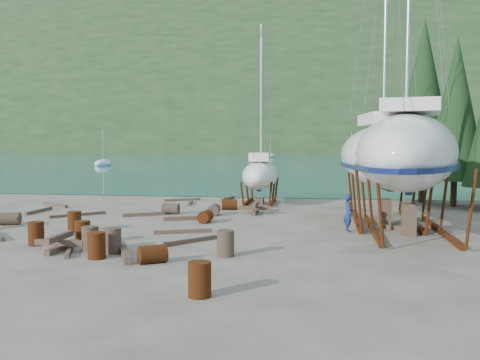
# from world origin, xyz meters

# --- Properties ---
(ground) EXTENTS (600.00, 600.00, 0.00)m
(ground) POSITION_xyz_m (0.00, 0.00, 0.00)
(ground) COLOR #555143
(ground) RESTS_ON ground
(bay_water) EXTENTS (700.00, 700.00, 0.00)m
(bay_water) POSITION_xyz_m (0.00, 315.00, 0.01)
(bay_water) COLOR #1B6788
(bay_water) RESTS_ON ground
(far_hill) EXTENTS (800.00, 360.00, 110.00)m
(far_hill) POSITION_xyz_m (0.00, 320.00, 0.00)
(far_hill) COLOR #1D361B
(far_hill) RESTS_ON ground
(far_house_left) EXTENTS (6.60, 5.60, 5.60)m
(far_house_left) POSITION_xyz_m (-60.00, 190.00, 2.92)
(far_house_left) COLOR beige
(far_house_left) RESTS_ON ground
(far_house_center) EXTENTS (6.60, 5.60, 5.60)m
(far_house_center) POSITION_xyz_m (-20.00, 190.00, 2.92)
(far_house_center) COLOR beige
(far_house_center) RESTS_ON ground
(far_house_right) EXTENTS (6.60, 5.60, 5.60)m
(far_house_right) POSITION_xyz_m (30.00, 190.00, 2.92)
(far_house_right) COLOR beige
(far_house_right) RESTS_ON ground
(cypress_near_right) EXTENTS (3.60, 3.60, 10.00)m
(cypress_near_right) POSITION_xyz_m (12.50, 12.00, 5.79)
(cypress_near_right) COLOR black
(cypress_near_right) RESTS_ON ground
(cypress_back_left) EXTENTS (4.14, 4.14, 11.50)m
(cypress_back_left) POSITION_xyz_m (11.00, 14.00, 6.66)
(cypress_back_left) COLOR black
(cypress_back_left) RESTS_ON ground
(moored_boat_left) EXTENTS (2.00, 5.00, 6.05)m
(moored_boat_left) POSITION_xyz_m (-30.00, 60.00, 0.39)
(moored_boat_left) COLOR white
(moored_boat_left) RESTS_ON ground
(moored_boat_mid) EXTENTS (2.00, 5.00, 6.05)m
(moored_boat_mid) POSITION_xyz_m (10.00, 80.00, 0.39)
(moored_boat_mid) COLOR white
(moored_boat_mid) RESTS_ON ground
(moored_boat_far) EXTENTS (2.00, 5.00, 6.05)m
(moored_boat_far) POSITION_xyz_m (-8.00, 110.00, 0.39)
(moored_boat_far) COLOR white
(moored_boat_far) RESTS_ON ground
(large_sailboat_near) EXTENTS (6.44, 14.11, 21.42)m
(large_sailboat_near) POSITION_xyz_m (8.33, 2.16, 3.44)
(large_sailboat_near) COLOR white
(large_sailboat_near) RESTS_ON ground
(large_sailboat_far) EXTENTS (5.02, 12.76, 19.65)m
(large_sailboat_far) POSITION_xyz_m (7.68, 4.80, 3.21)
(large_sailboat_far) COLOR white
(large_sailboat_far) RESTS_ON ground
(small_sailboat_shore) EXTENTS (2.50, 7.01, 11.06)m
(small_sailboat_shore) POSITION_xyz_m (0.97, 11.77, 1.83)
(small_sailboat_shore) COLOR white
(small_sailboat_shore) RESTS_ON ground
(worker) EXTENTS (0.51, 0.65, 1.59)m
(worker) POSITION_xyz_m (5.90, 1.99, 0.80)
(worker) COLOR navy
(worker) RESTS_ON ground
(drum_3) EXTENTS (0.58, 0.58, 0.88)m
(drum_3) POSITION_xyz_m (-2.52, -4.70, 0.44)
(drum_3) COLOR #623410
(drum_3) RESTS_ON ground
(drum_4) EXTENTS (0.96, 0.71, 0.58)m
(drum_4) POSITION_xyz_m (-0.39, 8.47, 0.29)
(drum_4) COLOR #623410
(drum_4) RESTS_ON ground
(drum_5) EXTENTS (0.58, 0.58, 0.88)m
(drum_5) POSITION_xyz_m (1.62, -3.72, 0.44)
(drum_5) COLOR #2D2823
(drum_5) RESTS_ON ground
(drum_6) EXTENTS (0.64, 0.92, 0.58)m
(drum_6) POSITION_xyz_m (-0.69, 3.54, 0.29)
(drum_6) COLOR #623410
(drum_6) RESTS_ON ground
(drum_7) EXTENTS (0.58, 0.58, 0.88)m
(drum_7) POSITION_xyz_m (1.82, -8.43, 0.44)
(drum_7) COLOR #623410
(drum_7) RESTS_ON ground
(drum_9) EXTENTS (0.89, 0.59, 0.58)m
(drum_9) POSITION_xyz_m (-3.17, 6.18, 0.29)
(drum_9) COLOR #2D2823
(drum_9) RESTS_ON ground
(drum_10) EXTENTS (0.58, 0.58, 0.88)m
(drum_10) POSITION_xyz_m (-5.70, -2.88, 0.44)
(drum_10) COLOR #623410
(drum_10) RESTS_ON ground
(drum_11) EXTENTS (0.63, 0.91, 0.58)m
(drum_11) POSITION_xyz_m (-0.80, 6.14, 0.29)
(drum_11) COLOR #2D2823
(drum_11) RESTS_ON ground
(drum_12) EXTENTS (1.05, 0.96, 0.58)m
(drum_12) POSITION_xyz_m (-0.49, -5.06, 0.29)
(drum_12) COLOR #623410
(drum_12) RESTS_ON ground
(drum_13) EXTENTS (0.58, 0.58, 0.88)m
(drum_13) POSITION_xyz_m (-4.08, -2.42, 0.44)
(drum_13) COLOR #623410
(drum_13) RESTS_ON ground
(drum_14) EXTENTS (0.58, 0.58, 0.88)m
(drum_14) POSITION_xyz_m (-5.67, 0.16, 0.44)
(drum_14) COLOR #623410
(drum_14) RESTS_ON ground
(drum_15) EXTENTS (0.99, 0.77, 0.58)m
(drum_15) POSITION_xyz_m (-9.48, 1.47, 0.29)
(drum_15) COLOR #2D2823
(drum_15) RESTS_ON ground
(drum_16) EXTENTS (0.58, 0.58, 0.88)m
(drum_16) POSITION_xyz_m (-3.24, -3.61, 0.44)
(drum_16) COLOR #2D2823
(drum_16) RESTS_ON ground
(drum_17) EXTENTS (0.58, 0.58, 0.88)m
(drum_17) POSITION_xyz_m (-2.32, -3.82, 0.44)
(drum_17) COLOR #2D2823
(drum_17) RESTS_ON ground
(timber_0) EXTENTS (0.51, 2.22, 0.14)m
(timber_0) POSITION_xyz_m (-3.31, 10.96, 0.07)
(timber_0) COLOR brown
(timber_0) RESTS_ON ground
(timber_1) EXTENTS (1.93, 0.80, 0.19)m
(timber_1) POSITION_xyz_m (8.23, 2.70, 0.10)
(timber_1) COLOR brown
(timber_1) RESTS_ON ground
(timber_2) EXTENTS (2.09, 1.33, 0.19)m
(timber_2) POSITION_xyz_m (-10.83, 8.23, 0.09)
(timber_2) COLOR brown
(timber_2) RESTS_ON ground
(timber_3) EXTENTS (1.25, 2.89, 0.15)m
(timber_3) POSITION_xyz_m (-4.02, -3.53, 0.07)
(timber_3) COLOR brown
(timber_3) RESTS_ON ground
(timber_4) EXTENTS (1.97, 1.21, 0.17)m
(timber_4) POSITION_xyz_m (-4.34, 5.24, 0.09)
(timber_4) COLOR brown
(timber_4) RESTS_ON ground
(timber_5) EXTENTS (1.66, 1.95, 0.16)m
(timber_5) POSITION_xyz_m (-0.12, -1.52, 0.08)
(timber_5) COLOR brown
(timber_5) RESTS_ON ground
(timber_6) EXTENTS (0.62, 2.00, 0.19)m
(timber_6) POSITION_xyz_m (-1.37, 13.33, 0.10)
(timber_6) COLOR brown
(timber_6) RESTS_ON ground
(timber_8) EXTENTS (2.15, 1.13, 0.19)m
(timber_8) POSITION_xyz_m (-1.77, 4.17, 0.09)
(timber_8) COLOR brown
(timber_8) RESTS_ON ground
(timber_9) EXTENTS (2.14, 1.40, 0.15)m
(timber_9) POSITION_xyz_m (-4.20, 12.45, 0.08)
(timber_9) COLOR brown
(timber_9) RESTS_ON ground
(timber_11) EXTENTS (2.32, 1.07, 0.15)m
(timber_11) POSITION_xyz_m (-0.98, 0.47, 0.08)
(timber_11) COLOR brown
(timber_11) RESTS_ON ground
(timber_15) EXTENTS (2.17, 2.23, 0.15)m
(timber_15) POSITION_xyz_m (-7.70, 4.69, 0.07)
(timber_15) COLOR brown
(timber_15) RESTS_ON ground
(timber_16) EXTENTS (1.44, 2.75, 0.23)m
(timber_16) POSITION_xyz_m (-1.78, -4.15, 0.11)
(timber_16) COLOR brown
(timber_16) RESTS_ON ground
(timber_17) EXTENTS (0.22, 2.60, 0.16)m
(timber_17) POSITION_xyz_m (-10.48, 5.77, 0.08)
(timber_17) COLOR brown
(timber_17) RESTS_ON ground
(timber_pile_fore) EXTENTS (1.80, 1.80, 0.60)m
(timber_pile_fore) POSITION_xyz_m (-4.31, -3.77, 0.30)
(timber_pile_fore) COLOR brown
(timber_pile_fore) RESTS_ON ground
(timber_pile_aft) EXTENTS (1.80, 1.80, 0.60)m
(timber_pile_aft) POSITION_xyz_m (1.27, 7.04, 0.30)
(timber_pile_aft) COLOR brown
(timber_pile_aft) RESTS_ON ground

